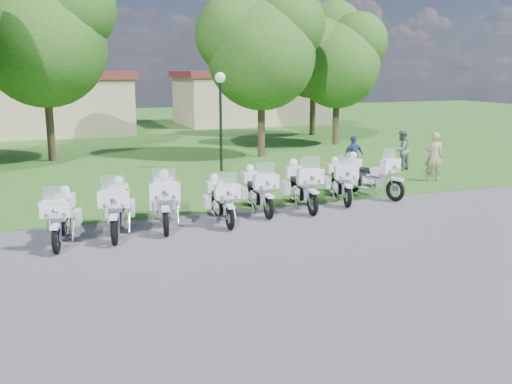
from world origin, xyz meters
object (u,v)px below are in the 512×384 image
object	(u,v)px
motorcycle_4	(258,189)
bystander_a	(434,157)
motorcycle_1	(117,207)
bystander_c	(353,156)
motorcycle_7	(370,175)
lamp_post	(220,97)
motorcycle_2	(165,199)
motorcycle_5	(301,185)
bystander_b	(401,150)
motorcycle_3	(221,199)
motorcycle_6	(340,180)
motorcycle_0	(62,216)

from	to	relation	value
motorcycle_4	bystander_a	distance (m)	8.33
motorcycle_1	bystander_c	distance (m)	11.31
motorcycle_1	motorcycle_7	world-z (taller)	motorcycle_7
motorcycle_1	lamp_post	size ratio (longest dim) A/B	0.61
motorcycle_4	motorcycle_7	size ratio (longest dim) A/B	0.97
motorcycle_2	bystander_a	bearing A→B (deg)	-155.23
motorcycle_4	bystander_c	size ratio (longest dim) A/B	1.49
motorcycle_2	motorcycle_5	world-z (taller)	motorcycle_2
bystander_a	bystander_b	xyz separation A→B (m)	(0.21, 2.44, -0.09)
motorcycle_3	bystander_b	world-z (taller)	bystander_b
motorcycle_6	bystander_a	bearing A→B (deg)	-146.53
bystander_b	bystander_c	xyz separation A→B (m)	(-2.50, -0.31, -0.05)
motorcycle_0	lamp_post	world-z (taller)	lamp_post
motorcycle_0	motorcycle_4	bearing A→B (deg)	-156.95
motorcycle_0	motorcycle_4	size ratio (longest dim) A/B	0.96
motorcycle_4	motorcycle_7	xyz separation A→B (m)	(4.36, 0.69, 0.05)
motorcycle_7	bystander_a	size ratio (longest dim) A/B	1.31
motorcycle_2	motorcycle_6	distance (m)	6.09
motorcycle_5	motorcycle_7	distance (m)	3.00
motorcycle_2	motorcycle_7	world-z (taller)	motorcycle_2
motorcycle_0	motorcycle_4	world-z (taller)	motorcycle_4
motorcycle_4	motorcycle_6	xyz separation A→B (m)	(3.05, 0.41, 0.01)
motorcycle_0	bystander_b	xyz separation A→B (m)	(13.95, 5.77, 0.21)
bystander_a	bystander_b	size ratio (longest dim) A/B	1.10
motorcycle_3	motorcycle_4	size ratio (longest dim) A/B	0.95
motorcycle_3	motorcycle_5	bearing A→B (deg)	-163.56
motorcycle_1	motorcycle_7	distance (m)	8.81
motorcycle_2	motorcycle_3	distance (m)	1.57
motorcycle_1	motorcycle_6	world-z (taller)	motorcycle_1
motorcycle_0	motorcycle_2	distance (m)	2.80
motorcycle_6	bystander_b	size ratio (longest dim) A/B	1.38
motorcycle_5	motorcycle_6	distance (m)	1.66
bystander_a	bystander_b	world-z (taller)	bystander_a
motorcycle_1	motorcycle_3	world-z (taller)	motorcycle_1
motorcycle_4	bystander_a	bearing A→B (deg)	-163.17
motorcycle_5	motorcycle_7	size ratio (longest dim) A/B	1.03
motorcycle_4	motorcycle_6	world-z (taller)	motorcycle_6
motorcycle_0	motorcycle_5	bearing A→B (deg)	-159.53
motorcycle_3	bystander_c	size ratio (longest dim) A/B	1.41
motorcycle_0	motorcycle_3	world-z (taller)	motorcycle_0
motorcycle_2	motorcycle_7	bearing A→B (deg)	-159.01
motorcycle_0	motorcycle_1	size ratio (longest dim) A/B	0.93
motorcycle_2	bystander_a	size ratio (longest dim) A/B	1.36
lamp_post	motorcycle_5	bearing A→B (deg)	-86.77
motorcycle_0	motorcycle_2	xyz separation A→B (m)	(2.72, 0.63, 0.08)
motorcycle_0	bystander_b	world-z (taller)	bystander_b
lamp_post	bystander_c	bearing A→B (deg)	-31.14
motorcycle_0	motorcycle_2	bearing A→B (deg)	-156.09
motorcycle_6	motorcycle_2	bearing A→B (deg)	24.36
motorcycle_4	bystander_b	bearing A→B (deg)	-149.01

